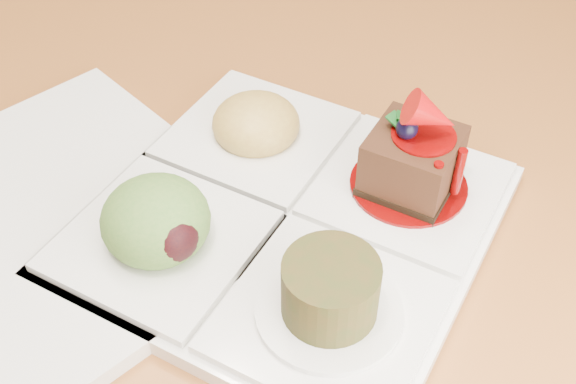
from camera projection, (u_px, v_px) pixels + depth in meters
dining_table at (41, 57)px, 0.75m from camera, size 1.00×1.80×0.75m
sampler_plate at (282, 209)px, 0.47m from camera, size 0.32×0.32×0.10m
second_plate at (37, 230)px, 0.47m from camera, size 0.27×0.27×0.01m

